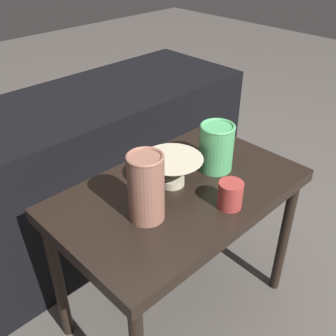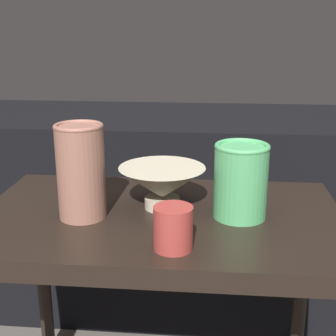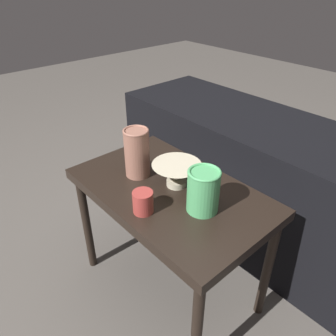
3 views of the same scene
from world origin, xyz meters
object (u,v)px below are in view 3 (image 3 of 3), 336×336
(vase_textured_left, at_px, (137,152))
(cup, at_px, (143,202))
(bowl, at_px, (177,173))
(vase_colorful_right, at_px, (204,190))

(vase_textured_left, height_order, cup, vase_textured_left)
(cup, bearing_deg, bowl, 101.75)
(vase_colorful_right, height_order, cup, vase_colorful_right)
(vase_colorful_right, relative_size, cup, 1.96)
(vase_textured_left, relative_size, vase_colorful_right, 1.26)
(vase_textured_left, distance_m, vase_colorful_right, 0.32)
(bowl, bearing_deg, vase_textured_left, -158.40)
(bowl, relative_size, vase_colorful_right, 1.20)
(vase_textured_left, xyz_separation_m, cup, (0.20, -0.13, -0.06))
(bowl, xyz_separation_m, vase_colorful_right, (0.16, -0.03, 0.02))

